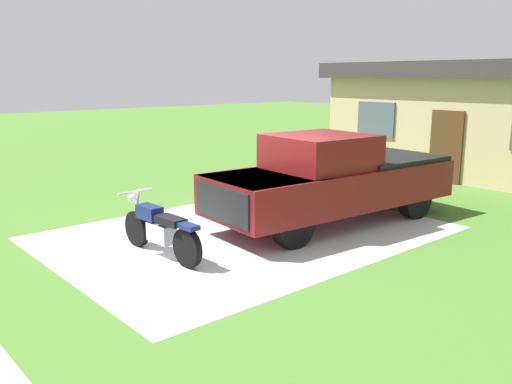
# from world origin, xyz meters

# --- Properties ---
(ground_plane) EXTENTS (80.00, 80.00, 0.00)m
(ground_plane) POSITION_xyz_m (0.00, 0.00, 0.00)
(ground_plane) COLOR #45702A
(driveway_pad) EXTENTS (5.48, 7.47, 0.01)m
(driveway_pad) POSITION_xyz_m (0.00, 0.00, 0.00)
(driveway_pad) COLOR #BCBCBC
(driveway_pad) RESTS_ON ground
(motorcycle) EXTENTS (2.21, 0.70, 1.09)m
(motorcycle) POSITION_xyz_m (0.07, -2.03, 0.47)
(motorcycle) COLOR black
(motorcycle) RESTS_ON ground
(pickup_truck) EXTENTS (2.42, 5.76, 1.90)m
(pickup_truck) POSITION_xyz_m (0.58, 1.94, 0.95)
(pickup_truck) COLOR black
(pickup_truck) RESTS_ON ground
(neighbor_house) EXTENTS (9.60, 5.60, 3.50)m
(neighbor_house) POSITION_xyz_m (-0.16, 10.20, 1.79)
(neighbor_house) COLOR tan
(neighbor_house) RESTS_ON ground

